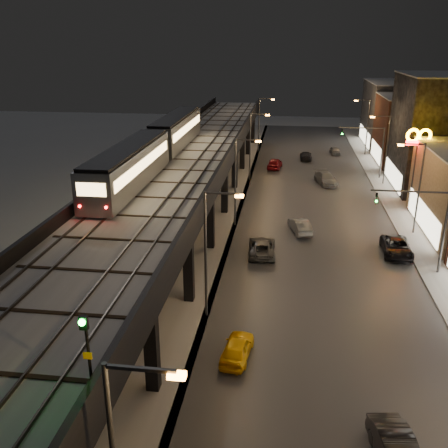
{
  "coord_description": "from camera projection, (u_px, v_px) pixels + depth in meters",
  "views": [
    {
      "loc": [
        4.46,
        -16.86,
        18.02
      ],
      "look_at": [
        -0.12,
        17.94,
        5.0
      ],
      "focal_mm": 40.0,
      "sensor_mm": 36.0,
      "label": 1
    }
  ],
  "objects": [
    {
      "name": "streetlight_left_3",
      "position": [
        252.0,
        142.0,
        66.27
      ],
      "size": [
        2.57,
        0.28,
        9.0
      ],
      "color": "#38383A",
      "rests_on": "ground"
    },
    {
      "name": "traffic_light_rig_a",
      "position": [
        430.0,
        221.0,
        39.44
      ],
      "size": [
        6.1,
        0.34,
        7.0
      ],
      "color": "#38383A",
      "rests_on": "ground"
    },
    {
      "name": "rail_signal",
      "position": [
        86.0,
        336.0,
        16.91
      ],
      "size": [
        0.32,
        0.41,
        2.74
      ],
      "color": "black",
      "rests_on": "viaduct_trackbed"
    },
    {
      "name": "streetlight_left_1",
      "position": [
        210.0,
        246.0,
        32.81
      ],
      "size": [
        2.57,
        0.28,
        9.0
      ],
      "color": "#38383A",
      "rests_on": "ground"
    },
    {
      "name": "car_onc_red",
      "position": [
        335.0,
        151.0,
        82.73
      ],
      "size": [
        1.77,
        3.77,
        1.25
      ],
      "primitive_type": "imported",
      "rotation": [
        0.0,
        0.0,
        0.08
      ],
      "color": "slate",
      "rests_on": "ground"
    },
    {
      "name": "streetlight_left_4",
      "position": [
        261.0,
        121.0,
        83.0
      ],
      "size": [
        2.57,
        0.28,
        9.0
      ],
      "color": "#38383A",
      "rests_on": "ground"
    },
    {
      "name": "streetlight_right_2",
      "position": [
        417.0,
        182.0,
        47.44
      ],
      "size": [
        2.56,
        0.28,
        9.0
      ],
      "color": "#38383A",
      "rests_on": "ground"
    },
    {
      "name": "streetlight_left_2",
      "position": [
        238.0,
        176.0,
        49.54
      ],
      "size": [
        2.57,
        0.28,
        9.0
      ],
      "color": "#38383A",
      "rests_on": "ground"
    },
    {
      "name": "streetlight_right_4",
      "position": [
        366.0,
        123.0,
        80.9
      ],
      "size": [
        2.56,
        0.28,
        9.0
      ],
      "color": "#38383A",
      "rests_on": "ground"
    },
    {
      "name": "sign_mcdonalds",
      "position": [
        418.0,
        146.0,
        52.88
      ],
      "size": [
        2.76,
        0.64,
        9.27
      ],
      "color": "#38383A",
      "rests_on": "ground"
    },
    {
      "name": "under_viaduct_pavement",
      "position": [
        192.0,
        211.0,
        55.75
      ],
      "size": [
        11.0,
        120.0,
        0.06
      ],
      "primitive_type": "cube",
      "color": "#9FA1A8",
      "rests_on": "ground"
    },
    {
      "name": "subway_train",
      "position": [
        157.0,
        145.0,
        49.13
      ],
      "size": [
        2.77,
        34.11,
        3.31
      ],
      "color": "gray",
      "rests_on": "viaduct_trackbed"
    },
    {
      "name": "car_near_white",
      "position": [
        300.0,
        226.0,
        49.26
      ],
      "size": [
        2.52,
        4.41,
        1.38
      ],
      "primitive_type": "imported",
      "rotation": [
        0.0,
        0.0,
        3.41
      ],
      "color": "gray",
      "rests_on": "ground"
    },
    {
      "name": "sidewalk_right",
      "position": [
        409.0,
        220.0,
        52.86
      ],
      "size": [
        4.0,
        120.0,
        0.14
      ],
      "primitive_type": "cube",
      "color": "#9FA1A8",
      "rests_on": "ground"
    },
    {
      "name": "elevated_viaduct",
      "position": [
        185.0,
        169.0,
        50.87
      ],
      "size": [
        9.0,
        100.0,
        6.3
      ],
      "color": "black",
      "rests_on": "ground"
    },
    {
      "name": "car_mid_silver",
      "position": [
        262.0,
        248.0,
        44.2
      ],
      "size": [
        2.55,
        5.09,
        1.38
      ],
      "primitive_type": "imported",
      "rotation": [
        0.0,
        0.0,
        3.19
      ],
      "color": "#505052",
      "rests_on": "ground"
    },
    {
      "name": "viaduct_parapet_far",
      "position": [
        143.0,
        155.0,
        51.12
      ],
      "size": [
        0.3,
        100.0,
        1.1
      ],
      "primitive_type": "cube",
      "color": "black",
      "rests_on": "elevated_viaduct"
    },
    {
      "name": "building_f",
      "position": [
        402.0,
        114.0,
        88.26
      ],
      "size": [
        12.2,
        16.2,
        11.16
      ],
      "color": "#353538",
      "rests_on": "ground"
    },
    {
      "name": "car_taxi",
      "position": [
        237.0,
        349.0,
        29.79
      ],
      "size": [
        1.97,
        4.04,
        1.33
      ],
      "primitive_type": "imported",
      "rotation": [
        0.0,
        0.0,
        3.04
      ],
      "color": "yellow",
      "rests_on": "ground"
    },
    {
      "name": "road_surface",
      "position": [
        314.0,
        216.0,
        54.1
      ],
      "size": [
        17.0,
        120.0,
        0.06
      ],
      "primitive_type": "cube",
      "color": "#46474D",
      "rests_on": "ground"
    },
    {
      "name": "car_onc_white",
      "position": [
        326.0,
        179.0,
        65.66
      ],
      "size": [
        3.36,
        5.53,
        1.5
      ],
      "primitive_type": "imported",
      "rotation": [
        0.0,
        0.0,
        0.26
      ],
      "color": "#8F949B",
      "rests_on": "ground"
    },
    {
      "name": "viaduct_parapet_streetside",
      "position": [
        227.0,
        158.0,
        50.05
      ],
      "size": [
        0.3,
        100.0,
        1.1
      ],
      "primitive_type": "cube",
      "color": "black",
      "rests_on": "elevated_viaduct"
    },
    {
      "name": "streetlight_right_3",
      "position": [
        385.0,
        145.0,
        64.17
      ],
      "size": [
        2.56,
        0.28,
        9.0
      ],
      "color": "#38383A",
      "rests_on": "ground"
    },
    {
      "name": "viaduct_trackbed",
      "position": [
        185.0,
        161.0,
        50.72
      ],
      "size": [
        8.4,
        100.0,
        0.32
      ],
      "color": "#B2B7C1",
      "rests_on": "elevated_viaduct"
    },
    {
      "name": "building_d",
      "position": [
        448.0,
        134.0,
        61.71
      ],
      "size": [
        12.2,
        13.2,
        14.16
      ],
      "color": "black",
      "rests_on": "ground"
    },
    {
      "name": "traffic_light_rig_b",
      "position": [
        374.0,
        146.0,
        67.32
      ],
      "size": [
        6.1,
        0.34,
        7.0
      ],
      "color": "#38383A",
      "rests_on": "ground"
    },
    {
      "name": "car_onc_dark",
      "position": [
        396.0,
        248.0,
        44.1
      ],
      "size": [
        2.5,
        5.19,
        1.42
      ],
      "primitive_type": "imported",
      "rotation": [
        0.0,
        0.0,
        -0.03
      ],
      "color": "black",
      "rests_on": "ground"
    },
    {
      "name": "car_far_white",
      "position": [
        275.0,
        164.0,
        73.65
      ],
      "size": [
        2.36,
        4.69,
        1.53
      ],
      "primitive_type": "imported",
      "rotation": [
        0.0,
        0.0,
        3.02
      ],
      "color": "maroon",
      "rests_on": "ground"
    },
    {
      "name": "building_e",
      "position": [
        420.0,
        130.0,
        75.42
      ],
      "size": [
        12.2,
        12.2,
        10.16
      ],
      "color": "#5C2C21",
      "rests_on": "ground"
    },
    {
      "name": "car_mid_dark",
      "position": [
        306.0,
        156.0,
        79.21
      ],
      "size": [
        1.81,
        4.33,
        1.25
      ],
      "primitive_type": "imported",
      "rotation": [
        0.0,
        0.0,
        3.16
      ],
      "color": "black",
      "rests_on": "ground"
    }
  ]
}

